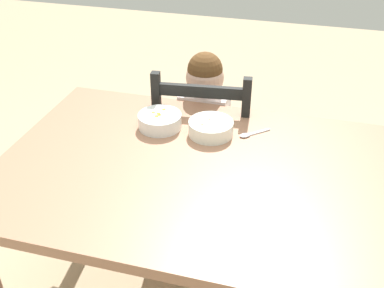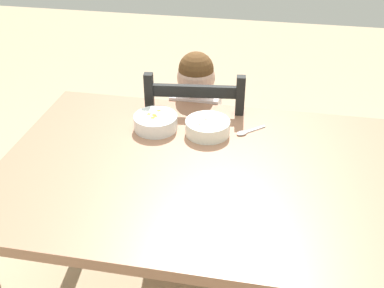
% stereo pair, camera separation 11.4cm
% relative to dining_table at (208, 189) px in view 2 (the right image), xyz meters
% --- Properties ---
extents(dining_table, '(1.50, 0.97, 0.74)m').
position_rel_dining_table_xyz_m(dining_table, '(0.00, 0.00, 0.00)').
color(dining_table, '#9F6F54').
rests_on(dining_table, ground).
extents(dining_chair, '(0.47, 0.47, 0.91)m').
position_rel_dining_table_xyz_m(dining_chair, '(-0.14, 0.53, -0.21)').
color(dining_chair, black).
rests_on(dining_chair, ground).
extents(child_figure, '(0.32, 0.31, 0.94)m').
position_rel_dining_table_xyz_m(child_figure, '(-0.15, 0.53, -0.03)').
color(child_figure, white).
rests_on(child_figure, ground).
extents(bowl_of_peas, '(0.17, 0.17, 0.06)m').
position_rel_dining_table_xyz_m(bowl_of_peas, '(-0.04, 0.24, 0.12)').
color(bowl_of_peas, white).
rests_on(bowl_of_peas, dining_table).
extents(bowl_of_carrots, '(0.17, 0.17, 0.06)m').
position_rel_dining_table_xyz_m(bowl_of_carrots, '(-0.25, 0.24, 0.12)').
color(bowl_of_carrots, white).
rests_on(bowl_of_carrots, dining_table).
extents(spoon, '(0.12, 0.11, 0.01)m').
position_rel_dining_table_xyz_m(spoon, '(0.11, 0.27, 0.09)').
color(spoon, silver).
rests_on(spoon, dining_table).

